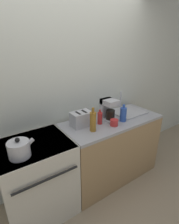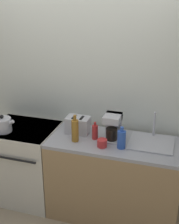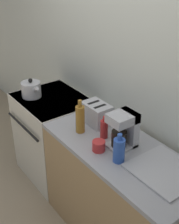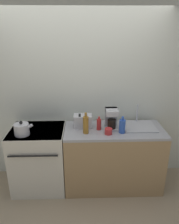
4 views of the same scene
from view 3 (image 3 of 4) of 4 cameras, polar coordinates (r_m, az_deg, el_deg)
ground_plane at (r=3.15m, az=-5.57°, el=-18.24°), size 12.00×12.00×0.00m
wall_back at (r=2.74m, az=5.58°, el=7.28°), size 8.00×0.05×2.60m
stove at (r=3.36m, az=-6.46°, el=-4.40°), size 0.75×0.67×0.92m
counter_block at (r=2.67m, az=5.51°, el=-14.94°), size 1.38×0.61×0.92m
kettle at (r=3.17m, az=-10.60°, el=4.09°), size 0.24×0.19×0.19m
toaster at (r=2.65m, az=1.30°, el=-0.27°), size 0.25×0.17×0.18m
coffee_maker at (r=2.34m, az=6.36°, el=-3.06°), size 0.17×0.21×0.28m
sink_tray at (r=2.22m, az=13.76°, el=-10.16°), size 0.45×0.41×0.28m
bottle_amber at (r=2.51m, az=-1.72°, el=-1.25°), size 0.07×0.07×0.29m
bottle_blue at (r=2.20m, az=5.42°, el=-6.94°), size 0.08×0.08×0.23m
bottle_red at (r=2.46m, az=2.69°, el=-3.08°), size 0.06×0.06×0.19m
cup_red at (r=2.33m, az=1.70°, el=-6.20°), size 0.10×0.10×0.08m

